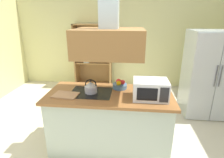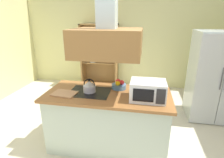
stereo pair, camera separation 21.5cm
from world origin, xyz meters
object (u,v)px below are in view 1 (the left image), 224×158
at_px(dish_cabinet, 93,60).
at_px(microwave, 150,89).
at_px(cutting_board, 66,95).
at_px(kettle, 91,87).
at_px(refrigerator, 209,74).
at_px(fruit_bowl, 120,85).

xyz_separation_m(dish_cabinet, microwave, (1.34, -2.71, 0.25)).
xyz_separation_m(cutting_board, microwave, (1.17, 0.04, 0.12)).
bearing_deg(dish_cabinet, kettle, -79.07).
bearing_deg(cutting_board, microwave, 1.94).
height_order(dish_cabinet, cutting_board, dish_cabinet).
height_order(refrigerator, dish_cabinet, dish_cabinet).
height_order(microwave, fruit_bowl, microwave).
bearing_deg(microwave, refrigerator, 46.33).
bearing_deg(fruit_bowl, microwave, -36.54).
bearing_deg(dish_cabinet, fruit_bowl, -69.15).
relative_size(microwave, fruit_bowl, 2.09).
distance_m(refrigerator, fruit_bowl, 2.02).
bearing_deg(dish_cabinet, microwave, -63.67).
xyz_separation_m(kettle, microwave, (0.84, -0.10, 0.04)).
distance_m(kettle, cutting_board, 0.37).
xyz_separation_m(refrigerator, dish_cabinet, (-2.64, 1.35, -0.08)).
distance_m(cutting_board, microwave, 1.18).
relative_size(refrigerator, cutting_board, 5.04).
bearing_deg(fruit_bowl, kettle, -152.14).
bearing_deg(cutting_board, fruit_bowl, 25.84).
height_order(refrigerator, fruit_bowl, refrigerator).
bearing_deg(kettle, cutting_board, -156.72).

